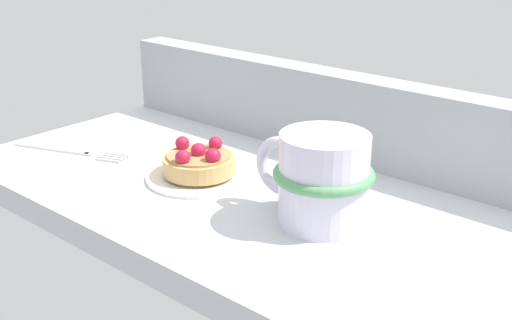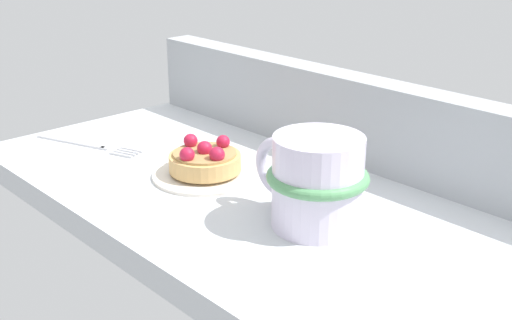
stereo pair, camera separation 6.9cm
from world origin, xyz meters
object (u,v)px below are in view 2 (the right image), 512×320
Objects in this scene: dessert_plate at (205,173)px; coffee_mug at (315,181)px; raspberry_tart at (205,159)px; dessert_fork at (88,144)px.

coffee_mug is (17.31, -0.03, 4.39)cm from dessert_plate.
raspberry_tart reaches higher than dessert_fork.
coffee_mug reaches higher than dessert_fork.
coffee_mug is at bearing 7.75° from dessert_fork.
raspberry_tart is at bearing 14.68° from dessert_fork.
coffee_mug is at bearing -0.05° from raspberry_tart.
raspberry_tart is at bearing 179.95° from coffee_mug.
coffee_mug reaches higher than dessert_plate.
dessert_plate is 1.48× the size of raspberry_tart.
coffee_mug is at bearing -0.11° from dessert_plate.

